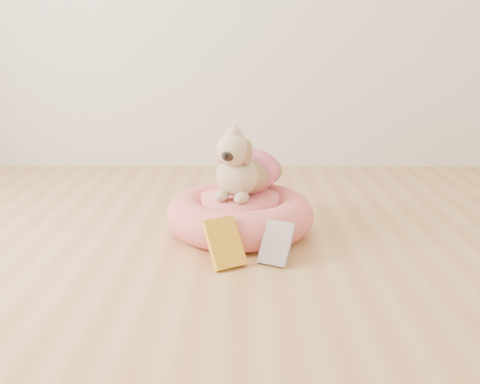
{
  "coord_description": "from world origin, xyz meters",
  "views": [
    {
      "loc": [
        0.28,
        -1.31,
        0.81
      ],
      "look_at": [
        0.27,
        0.89,
        0.2
      ],
      "focal_mm": 40.0,
      "sensor_mm": 36.0,
      "label": 1
    }
  ],
  "objects_px": {
    "pet_bed": "(240,214)",
    "book_yellow": "(225,243)",
    "book_white": "(276,243)",
    "dog": "(244,158)"
  },
  "relations": [
    {
      "from": "dog",
      "to": "book_yellow",
      "type": "distance_m",
      "value": 0.48
    },
    {
      "from": "pet_bed",
      "to": "book_yellow",
      "type": "xyz_separation_m",
      "value": [
        -0.06,
        -0.37,
        0.01
      ]
    },
    {
      "from": "pet_bed",
      "to": "dog",
      "type": "xyz_separation_m",
      "value": [
        0.02,
        0.03,
        0.25
      ]
    },
    {
      "from": "book_yellow",
      "to": "book_white",
      "type": "relative_size",
      "value": 1.12
    },
    {
      "from": "pet_bed",
      "to": "book_yellow",
      "type": "height_order",
      "value": "book_yellow"
    },
    {
      "from": "book_white",
      "to": "dog",
      "type": "bearing_deg",
      "value": 133.48
    },
    {
      "from": "dog",
      "to": "book_yellow",
      "type": "height_order",
      "value": "dog"
    },
    {
      "from": "pet_bed",
      "to": "dog",
      "type": "relative_size",
      "value": 1.47
    },
    {
      "from": "book_white",
      "to": "book_yellow",
      "type": "bearing_deg",
      "value": -146.22
    },
    {
      "from": "pet_bed",
      "to": "dog",
      "type": "distance_m",
      "value": 0.25
    }
  ]
}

